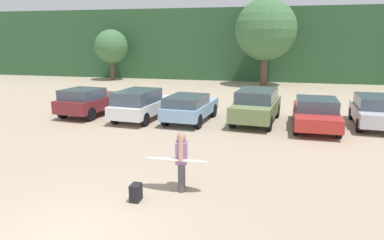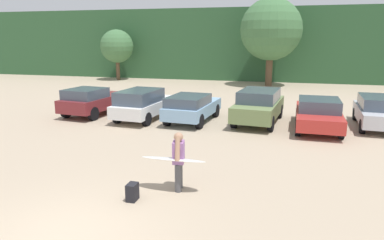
{
  "view_description": "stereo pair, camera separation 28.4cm",
  "coord_description": "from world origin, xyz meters",
  "px_view_note": "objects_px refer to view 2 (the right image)",
  "views": [
    {
      "loc": [
        4.08,
        -6.01,
        4.05
      ],
      "look_at": [
        1.13,
        6.35,
        1.14
      ],
      "focal_mm": 33.5,
      "sensor_mm": 36.0,
      "label": 1
    },
    {
      "loc": [
        4.36,
        -5.94,
        4.05
      ],
      "look_at": [
        1.13,
        6.35,
        1.14
      ],
      "focal_mm": 33.5,
      "sensor_mm": 36.0,
      "label": 2
    }
  ],
  "objects_px": {
    "parked_car_olive_green": "(259,105)",
    "backpack_dropped": "(132,192)",
    "parked_car_maroon": "(93,100)",
    "parked_car_sky_blue": "(192,107)",
    "parked_car_white": "(143,103)",
    "surfboard_white": "(173,159)",
    "parked_car_red": "(318,113)",
    "parked_car_silver": "(379,111)",
    "person_adult": "(179,158)"
  },
  "relations": [
    {
      "from": "parked_car_maroon",
      "to": "surfboard_white",
      "type": "relative_size",
      "value": 2.39
    },
    {
      "from": "parked_car_sky_blue",
      "to": "parked_car_silver",
      "type": "bearing_deg",
      "value": -78.09
    },
    {
      "from": "parked_car_red",
      "to": "backpack_dropped",
      "type": "distance_m",
      "value": 10.36
    },
    {
      "from": "parked_car_olive_green",
      "to": "backpack_dropped",
      "type": "distance_m",
      "value": 9.86
    },
    {
      "from": "parked_car_red",
      "to": "parked_car_maroon",
      "type": "bearing_deg",
      "value": 90.56
    },
    {
      "from": "parked_car_maroon",
      "to": "parked_car_sky_blue",
      "type": "relative_size",
      "value": 1.02
    },
    {
      "from": "parked_car_sky_blue",
      "to": "backpack_dropped",
      "type": "relative_size",
      "value": 9.28
    },
    {
      "from": "parked_car_sky_blue",
      "to": "backpack_dropped",
      "type": "xyz_separation_m",
      "value": [
        0.78,
        -8.89,
        -0.53
      ]
    },
    {
      "from": "parked_car_olive_green",
      "to": "parked_car_red",
      "type": "xyz_separation_m",
      "value": [
        2.71,
        -0.55,
        -0.14
      ]
    },
    {
      "from": "parked_car_olive_green",
      "to": "parked_car_silver",
      "type": "height_order",
      "value": "parked_car_olive_green"
    },
    {
      "from": "parked_car_maroon",
      "to": "parked_car_silver",
      "type": "xyz_separation_m",
      "value": [
        14.18,
        0.75,
        -0.0
      ]
    },
    {
      "from": "parked_car_white",
      "to": "person_adult",
      "type": "bearing_deg",
      "value": -146.65
    },
    {
      "from": "parked_car_red",
      "to": "person_adult",
      "type": "xyz_separation_m",
      "value": [
        -4.18,
        -8.05,
        0.19
      ]
    },
    {
      "from": "parked_car_maroon",
      "to": "backpack_dropped",
      "type": "relative_size",
      "value": 9.48
    },
    {
      "from": "parked_car_white",
      "to": "backpack_dropped",
      "type": "bearing_deg",
      "value": -154.49
    },
    {
      "from": "parked_car_olive_green",
      "to": "parked_car_silver",
      "type": "relative_size",
      "value": 1.09
    },
    {
      "from": "parked_car_white",
      "to": "surfboard_white",
      "type": "xyz_separation_m",
      "value": [
        4.13,
        -7.99,
        0.08
      ]
    },
    {
      "from": "parked_car_white",
      "to": "backpack_dropped",
      "type": "relative_size",
      "value": 9.98
    },
    {
      "from": "parked_car_white",
      "to": "surfboard_white",
      "type": "bearing_deg",
      "value": -147.61
    },
    {
      "from": "parked_car_sky_blue",
      "to": "parked_car_olive_green",
      "type": "xyz_separation_m",
      "value": [
        3.2,
        0.65,
        0.11
      ]
    },
    {
      "from": "parked_car_olive_green",
      "to": "parked_car_silver",
      "type": "distance_m",
      "value": 5.44
    },
    {
      "from": "parked_car_red",
      "to": "parked_car_silver",
      "type": "bearing_deg",
      "value": -69.61
    },
    {
      "from": "parked_car_white",
      "to": "parked_car_sky_blue",
      "type": "distance_m",
      "value": 2.51
    },
    {
      "from": "parked_car_red",
      "to": "backpack_dropped",
      "type": "bearing_deg",
      "value": 151.76
    },
    {
      "from": "backpack_dropped",
      "to": "parked_car_maroon",
      "type": "bearing_deg",
      "value": 124.61
    },
    {
      "from": "parked_car_white",
      "to": "backpack_dropped",
      "type": "xyz_separation_m",
      "value": [
        3.29,
        -8.83,
        -0.59
      ]
    },
    {
      "from": "surfboard_white",
      "to": "parked_car_white",
      "type": "bearing_deg",
      "value": -62.74
    },
    {
      "from": "backpack_dropped",
      "to": "parked_car_olive_green",
      "type": "bearing_deg",
      "value": 75.75
    },
    {
      "from": "parked_car_red",
      "to": "parked_car_olive_green",
      "type": "bearing_deg",
      "value": 80.03
    },
    {
      "from": "parked_car_silver",
      "to": "surfboard_white",
      "type": "distance_m",
      "value": 11.48
    },
    {
      "from": "parked_car_maroon",
      "to": "parked_car_sky_blue",
      "type": "xyz_separation_m",
      "value": [
        5.55,
        -0.29,
        -0.03
      ]
    },
    {
      "from": "surfboard_white",
      "to": "backpack_dropped",
      "type": "distance_m",
      "value": 1.36
    },
    {
      "from": "parked_car_white",
      "to": "parked_car_sky_blue",
      "type": "relative_size",
      "value": 1.07
    },
    {
      "from": "parked_car_white",
      "to": "person_adult",
      "type": "xyz_separation_m",
      "value": [
        4.24,
        -7.89,
        0.1
      ]
    },
    {
      "from": "person_adult",
      "to": "backpack_dropped",
      "type": "height_order",
      "value": "person_adult"
    },
    {
      "from": "parked_car_olive_green",
      "to": "person_adult",
      "type": "distance_m",
      "value": 8.72
    },
    {
      "from": "parked_car_olive_green",
      "to": "backpack_dropped",
      "type": "height_order",
      "value": "parked_car_olive_green"
    },
    {
      "from": "parked_car_white",
      "to": "parked_car_maroon",
      "type": "bearing_deg",
      "value": 88.69
    },
    {
      "from": "parked_car_white",
      "to": "parked_car_olive_green",
      "type": "distance_m",
      "value": 5.75
    },
    {
      "from": "parked_car_red",
      "to": "person_adult",
      "type": "relative_size",
      "value": 2.86
    },
    {
      "from": "parked_car_maroon",
      "to": "surfboard_white",
      "type": "distance_m",
      "value": 10.99
    },
    {
      "from": "person_adult",
      "to": "parked_car_white",
      "type": "bearing_deg",
      "value": -71.87
    },
    {
      "from": "person_adult",
      "to": "surfboard_white",
      "type": "xyz_separation_m",
      "value": [
        -0.12,
        -0.1,
        -0.02
      ]
    },
    {
      "from": "parked_car_red",
      "to": "parked_car_white",
      "type": "bearing_deg",
      "value": 92.56
    },
    {
      "from": "parked_car_red",
      "to": "parked_car_silver",
      "type": "xyz_separation_m",
      "value": [
        2.72,
        0.93,
        0.05
      ]
    },
    {
      "from": "parked_car_white",
      "to": "surfboard_white",
      "type": "height_order",
      "value": "parked_car_white"
    },
    {
      "from": "parked_car_white",
      "to": "parked_car_sky_blue",
      "type": "xyz_separation_m",
      "value": [
        2.51,
        0.05,
        -0.07
      ]
    },
    {
      "from": "parked_car_maroon",
      "to": "parked_car_silver",
      "type": "distance_m",
      "value": 14.2
    },
    {
      "from": "parked_car_white",
      "to": "parked_car_silver",
      "type": "distance_m",
      "value": 11.19
    },
    {
      "from": "parked_car_silver",
      "to": "backpack_dropped",
      "type": "relative_size",
      "value": 9.4
    }
  ]
}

